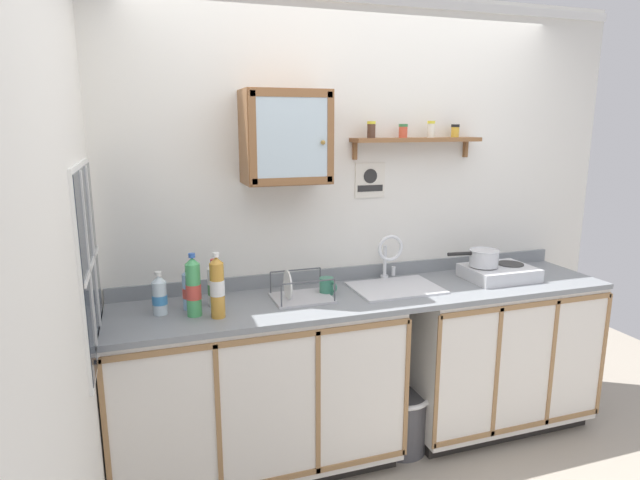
% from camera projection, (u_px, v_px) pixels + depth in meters
% --- Properties ---
extents(back_wall, '(3.48, 0.07, 2.61)m').
position_uv_depth(back_wall, '(352.00, 221.00, 3.21)').
color(back_wall, silver).
rests_on(back_wall, ground).
extents(side_wall_left, '(0.05, 3.53, 2.61)m').
position_uv_depth(side_wall_left, '(66.00, 297.00, 1.84)').
color(side_wall_left, silver).
rests_on(side_wall_left, ground).
extents(lower_cabinet_run, '(1.52, 0.59, 0.93)m').
position_uv_depth(lower_cabinet_run, '(257.00, 391.00, 2.89)').
color(lower_cabinet_run, black).
rests_on(lower_cabinet_run, ground).
extents(lower_cabinet_run_right, '(1.18, 0.59, 0.93)m').
position_uv_depth(lower_cabinet_run_right, '(493.00, 354.00, 3.36)').
color(lower_cabinet_run_right, black).
rests_on(lower_cabinet_run_right, ground).
extents(countertop, '(2.84, 0.61, 0.03)m').
position_uv_depth(countertop, '(373.00, 295.00, 3.00)').
color(countertop, gray).
rests_on(countertop, lower_cabinet_run).
extents(backsplash, '(2.84, 0.02, 0.08)m').
position_uv_depth(backsplash, '(354.00, 273.00, 3.24)').
color(backsplash, gray).
rests_on(backsplash, countertop).
extents(sink, '(0.49, 0.41, 0.39)m').
position_uv_depth(sink, '(395.00, 290.00, 3.08)').
color(sink, silver).
rests_on(sink, countertop).
extents(hot_plate_stove, '(0.40, 0.31, 0.08)m').
position_uv_depth(hot_plate_stove, '(499.00, 273.00, 3.25)').
color(hot_plate_stove, silver).
rests_on(hot_plate_stove, countertop).
extents(saucepan, '(0.32, 0.18, 0.10)m').
position_uv_depth(saucepan, '(484.00, 257.00, 3.22)').
color(saucepan, silver).
rests_on(saucepan, hot_plate_stove).
extents(bottle_water_clear_0, '(0.07, 0.07, 0.22)m').
position_uv_depth(bottle_water_clear_0, '(160.00, 296.00, 2.63)').
color(bottle_water_clear_0, silver).
rests_on(bottle_water_clear_0, countertop).
extents(bottle_water_blue_1, '(0.08, 0.08, 0.24)m').
position_uv_depth(bottle_water_blue_1, '(190.00, 289.00, 2.71)').
color(bottle_water_blue_1, '#8CB7E0').
rests_on(bottle_water_blue_1, countertop).
extents(bottle_soda_green_2, '(0.07, 0.07, 0.32)m').
position_uv_depth(bottle_soda_green_2, '(193.00, 288.00, 2.60)').
color(bottle_soda_green_2, '#4CB266').
rests_on(bottle_soda_green_2, countertop).
extents(bottle_juice_amber_3, '(0.07, 0.07, 0.32)m').
position_uv_depth(bottle_juice_amber_3, '(217.00, 287.00, 2.58)').
color(bottle_juice_amber_3, gold).
rests_on(bottle_juice_amber_3, countertop).
extents(bottle_opaque_white_4, '(0.07, 0.07, 0.25)m').
position_uv_depth(bottle_opaque_white_4, '(214.00, 285.00, 2.75)').
color(bottle_opaque_white_4, white).
rests_on(bottle_opaque_white_4, countertop).
extents(dish_rack, '(0.31, 0.26, 0.17)m').
position_uv_depth(dish_rack, '(300.00, 295.00, 2.87)').
color(dish_rack, '#B2B2B7').
rests_on(dish_rack, countertop).
extents(mug, '(0.08, 0.11, 0.09)m').
position_uv_depth(mug, '(327.00, 286.00, 2.95)').
color(mug, '#337259').
rests_on(mug, countertop).
extents(wall_cabinet, '(0.45, 0.30, 0.49)m').
position_uv_depth(wall_cabinet, '(286.00, 137.00, 2.81)').
color(wall_cabinet, brown).
extents(spice_shelf, '(0.80, 0.14, 0.22)m').
position_uv_depth(spice_shelf, '(416.00, 138.00, 3.13)').
color(spice_shelf, brown).
extents(warning_sign, '(0.19, 0.01, 0.21)m').
position_uv_depth(warning_sign, '(370.00, 181.00, 3.16)').
color(warning_sign, silver).
extents(window, '(0.03, 0.73, 0.88)m').
position_uv_depth(window, '(88.00, 264.00, 2.32)').
color(window, '#262D38').
extents(trash_bin, '(0.32, 0.32, 0.36)m').
position_uv_depth(trash_bin, '(402.00, 420.00, 3.13)').
color(trash_bin, '#4C4C51').
rests_on(trash_bin, ground).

